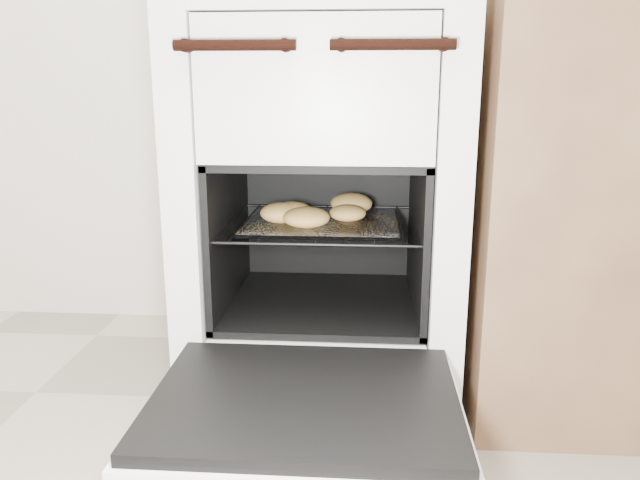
{
  "coord_description": "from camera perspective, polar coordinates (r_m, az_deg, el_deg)",
  "views": [
    {
      "loc": [
        0.11,
        -0.26,
        0.72
      ],
      "look_at": [
        0.02,
        1.03,
        0.39
      ],
      "focal_mm": 35.0,
      "sensor_mm": 36.0,
      "label": 1
    }
  ],
  "objects": [
    {
      "name": "oven_rack",
      "position": [
        1.41,
        0.23,
        1.57
      ],
      "size": [
        0.43,
        0.41,
        0.01
      ],
      "color": "black",
      "rests_on": "stove"
    },
    {
      "name": "oven_door",
      "position": [
        1.08,
        -1.39,
        -14.76
      ],
      "size": [
        0.53,
        0.41,
        0.04
      ],
      "color": "black",
      "rests_on": "stove"
    },
    {
      "name": "baked_rolls",
      "position": [
        1.38,
        -0.42,
        2.67
      ],
      "size": [
        0.27,
        0.27,
        0.05
      ],
      "color": "tan",
      "rests_on": "foil_sheet"
    },
    {
      "name": "stove",
      "position": [
        1.46,
        0.4,
        3.22
      ],
      "size": [
        0.59,
        0.65,
        0.9
      ],
      "color": "white",
      "rests_on": "ground"
    },
    {
      "name": "foil_sheet",
      "position": [
        1.39,
        0.17,
        1.63
      ],
      "size": [
        0.33,
        0.29,
        0.01
      ],
      "primitive_type": "cube",
      "color": "white",
      "rests_on": "oven_rack"
    }
  ]
}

